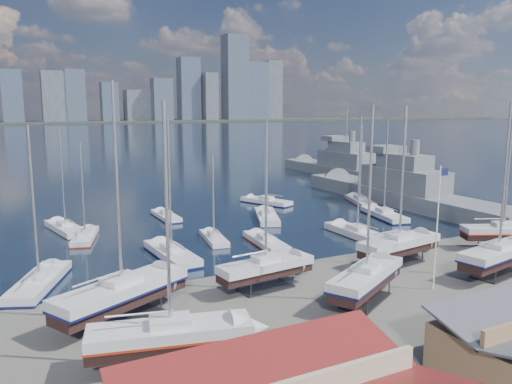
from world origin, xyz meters
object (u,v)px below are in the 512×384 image
naval_ship_west (345,170)px  naval_ship_east (402,194)px  sailboat_cradle_0 (122,292)px  flagpole (438,220)px

naval_ship_west → naval_ship_east: bearing=158.3°
sailboat_cradle_0 → flagpole: sailboat_cradle_0 is taller
naval_ship_east → naval_ship_west: size_ratio=1.05×
naval_ship_east → naval_ship_west: 34.69m
sailboat_cradle_0 → naval_ship_east: sailboat_cradle_0 is taller
naval_ship_east → flagpole: naval_ship_east is taller
sailboat_cradle_0 → naval_ship_east: bearing=-1.3°
sailboat_cradle_0 → naval_ship_west: bearing=14.3°
flagpole → naval_ship_east: bearing=50.7°
sailboat_cradle_0 → naval_ship_west: 87.35m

